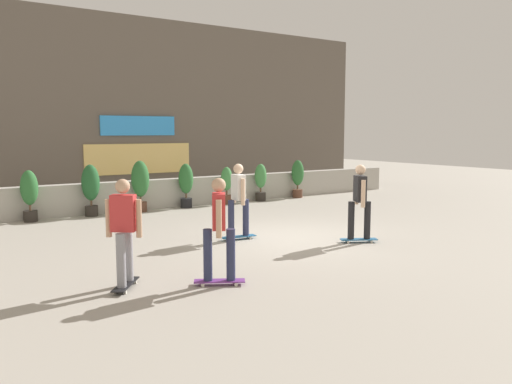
{
  "coord_description": "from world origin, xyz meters",
  "views": [
    {
      "loc": [
        -7.05,
        -9.11,
        2.41
      ],
      "look_at": [
        0.0,
        1.5,
        0.9
      ],
      "focal_mm": 36.16,
      "sensor_mm": 36.0,
      "label": 1
    }
  ],
  "objects_px": {
    "potted_plant_4": "(227,184)",
    "skater_by_wall_right": "(124,228)",
    "skater_far_right": "(219,226)",
    "potted_plant_3": "(186,183)",
    "potted_plant_2": "(140,182)",
    "skater_foreground": "(238,198)",
    "skater_by_wall_left": "(360,200)",
    "potted_plant_5": "(261,181)",
    "potted_plant_6": "(298,176)",
    "potted_plant_1": "(91,186)",
    "potted_plant_0": "(29,193)"
  },
  "relations": [
    {
      "from": "potted_plant_3",
      "to": "potted_plant_4",
      "type": "height_order",
      "value": "potted_plant_3"
    },
    {
      "from": "skater_by_wall_right",
      "to": "skater_far_right",
      "type": "relative_size",
      "value": 1.0
    },
    {
      "from": "potted_plant_6",
      "to": "skater_foreground",
      "type": "bearing_deg",
      "value": -138.21
    },
    {
      "from": "skater_foreground",
      "to": "potted_plant_4",
      "type": "bearing_deg",
      "value": 62.3
    },
    {
      "from": "potted_plant_4",
      "to": "skater_foreground",
      "type": "bearing_deg",
      "value": -117.7
    },
    {
      "from": "potted_plant_0",
      "to": "potted_plant_4",
      "type": "relative_size",
      "value": 1.12
    },
    {
      "from": "skater_foreground",
      "to": "skater_far_right",
      "type": "bearing_deg",
      "value": -126.7
    },
    {
      "from": "skater_by_wall_right",
      "to": "skater_far_right",
      "type": "height_order",
      "value": "same"
    },
    {
      "from": "potted_plant_2",
      "to": "potted_plant_6",
      "type": "distance_m",
      "value": 5.97
    },
    {
      "from": "potted_plant_1",
      "to": "potted_plant_4",
      "type": "xyz_separation_m",
      "value": [
        4.46,
        0.0,
        -0.19
      ]
    },
    {
      "from": "potted_plant_3",
      "to": "skater_by_wall_left",
      "type": "height_order",
      "value": "skater_by_wall_left"
    },
    {
      "from": "potted_plant_3",
      "to": "skater_far_right",
      "type": "bearing_deg",
      "value": -112.39
    },
    {
      "from": "potted_plant_3",
      "to": "skater_far_right",
      "type": "height_order",
      "value": "skater_far_right"
    },
    {
      "from": "potted_plant_1",
      "to": "skater_by_wall_right",
      "type": "relative_size",
      "value": 0.87
    },
    {
      "from": "potted_plant_5",
      "to": "skater_by_wall_left",
      "type": "height_order",
      "value": "skater_by_wall_left"
    },
    {
      "from": "potted_plant_3",
      "to": "skater_foreground",
      "type": "distance_m",
      "value": 5.16
    },
    {
      "from": "potted_plant_3",
      "to": "skater_far_right",
      "type": "relative_size",
      "value": 0.82
    },
    {
      "from": "potted_plant_3",
      "to": "potted_plant_4",
      "type": "xyz_separation_m",
      "value": [
        1.48,
        0.0,
        -0.13
      ]
    },
    {
      "from": "potted_plant_1",
      "to": "potted_plant_2",
      "type": "height_order",
      "value": "potted_plant_2"
    },
    {
      "from": "potted_plant_0",
      "to": "skater_by_wall_left",
      "type": "xyz_separation_m",
      "value": [
        5.46,
        -6.73,
        0.16
      ]
    },
    {
      "from": "potted_plant_2",
      "to": "potted_plant_5",
      "type": "relative_size",
      "value": 1.19
    },
    {
      "from": "skater_by_wall_left",
      "to": "skater_foreground",
      "type": "relative_size",
      "value": 1.0
    },
    {
      "from": "skater_by_wall_left",
      "to": "potted_plant_2",
      "type": "bearing_deg",
      "value": 109.44
    },
    {
      "from": "potted_plant_4",
      "to": "skater_far_right",
      "type": "relative_size",
      "value": 0.73
    },
    {
      "from": "potted_plant_4",
      "to": "skater_by_wall_left",
      "type": "distance_m",
      "value": 6.76
    },
    {
      "from": "skater_by_wall_right",
      "to": "skater_far_right",
      "type": "bearing_deg",
      "value": -26.61
    },
    {
      "from": "skater_by_wall_right",
      "to": "skater_by_wall_left",
      "type": "xyz_separation_m",
      "value": [
        5.37,
        0.4,
        0.0
      ]
    },
    {
      "from": "skater_far_right",
      "to": "potted_plant_0",
      "type": "bearing_deg",
      "value": 100.12
    },
    {
      "from": "potted_plant_1",
      "to": "skater_by_wall_left",
      "type": "height_order",
      "value": "skater_by_wall_left"
    },
    {
      "from": "potted_plant_1",
      "to": "skater_far_right",
      "type": "distance_m",
      "value": 7.78
    },
    {
      "from": "potted_plant_5",
      "to": "skater_by_wall_left",
      "type": "relative_size",
      "value": 0.76
    },
    {
      "from": "potted_plant_0",
      "to": "potted_plant_5",
      "type": "relative_size",
      "value": 1.07
    },
    {
      "from": "potted_plant_6",
      "to": "skater_by_wall_right",
      "type": "xyz_separation_m",
      "value": [
        -8.96,
        -7.13,
        0.17
      ]
    },
    {
      "from": "potted_plant_3",
      "to": "potted_plant_4",
      "type": "distance_m",
      "value": 1.49
    },
    {
      "from": "potted_plant_4",
      "to": "skater_by_wall_right",
      "type": "height_order",
      "value": "skater_by_wall_right"
    },
    {
      "from": "potted_plant_3",
      "to": "potted_plant_4",
      "type": "relative_size",
      "value": 1.13
    },
    {
      "from": "potted_plant_6",
      "to": "potted_plant_4",
      "type": "bearing_deg",
      "value": 180.0
    },
    {
      "from": "skater_by_wall_left",
      "to": "potted_plant_5",
      "type": "bearing_deg",
      "value": 73.68
    },
    {
      "from": "potted_plant_2",
      "to": "potted_plant_0",
      "type": "bearing_deg",
      "value": 180.0
    },
    {
      "from": "potted_plant_0",
      "to": "potted_plant_3",
      "type": "distance_m",
      "value": 4.59
    },
    {
      "from": "potted_plant_0",
      "to": "potted_plant_6",
      "type": "xyz_separation_m",
      "value": [
        9.06,
        -0.0,
        -0.01
      ]
    },
    {
      "from": "potted_plant_6",
      "to": "skater_foreground",
      "type": "height_order",
      "value": "skater_foreground"
    },
    {
      "from": "potted_plant_0",
      "to": "potted_plant_1",
      "type": "bearing_deg",
      "value": -0.0
    },
    {
      "from": "potted_plant_1",
      "to": "potted_plant_4",
      "type": "distance_m",
      "value": 4.46
    },
    {
      "from": "potted_plant_4",
      "to": "potted_plant_5",
      "type": "distance_m",
      "value": 1.36
    },
    {
      "from": "potted_plant_0",
      "to": "potted_plant_6",
      "type": "relative_size",
      "value": 1.01
    },
    {
      "from": "potted_plant_2",
      "to": "skater_foreground",
      "type": "height_order",
      "value": "skater_foreground"
    },
    {
      "from": "potted_plant_4",
      "to": "skater_by_wall_right",
      "type": "bearing_deg",
      "value": -130.0
    },
    {
      "from": "potted_plant_6",
      "to": "skater_far_right",
      "type": "relative_size",
      "value": 0.8
    },
    {
      "from": "potted_plant_0",
      "to": "potted_plant_1",
      "type": "distance_m",
      "value": 1.62
    }
  ]
}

